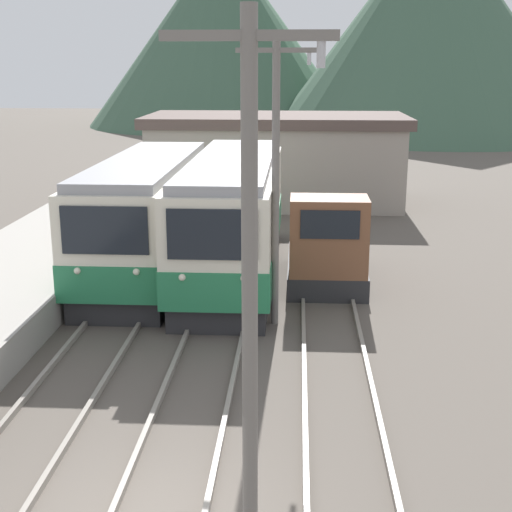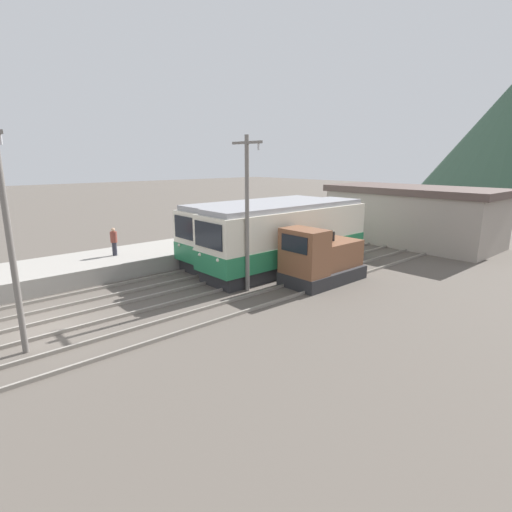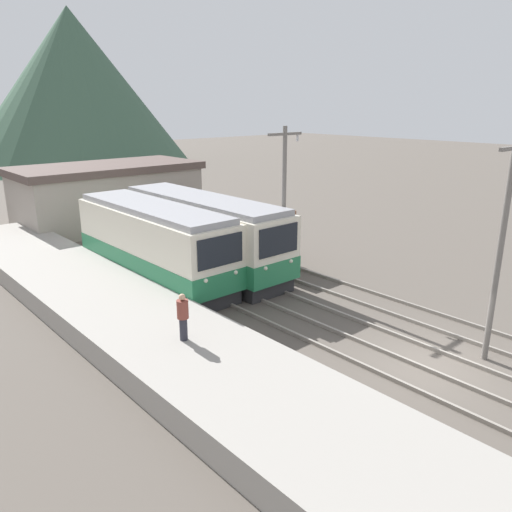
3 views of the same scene
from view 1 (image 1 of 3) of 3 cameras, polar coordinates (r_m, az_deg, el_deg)
commuter_train_left at (r=23.58m, az=-8.62°, el=2.75°), size 2.84×10.56×3.81m
commuter_train_center at (r=23.08m, az=-1.84°, el=2.72°), size 2.84×11.36×3.88m
shunting_locomotive at (r=22.51m, az=5.65°, el=0.80°), size 2.40×4.62×3.00m
catenary_mast_near at (r=8.69m, az=-0.46°, el=-3.24°), size 2.00×0.20×7.43m
catenary_mast_mid at (r=18.26m, az=1.60°, el=6.56°), size 2.00×0.20×7.43m
station_building at (r=35.53m, az=1.63°, el=7.78°), size 12.60×6.30×4.33m
mountain_backdrop at (r=77.62m, az=8.64°, el=17.61°), size 52.74×39.66×20.76m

